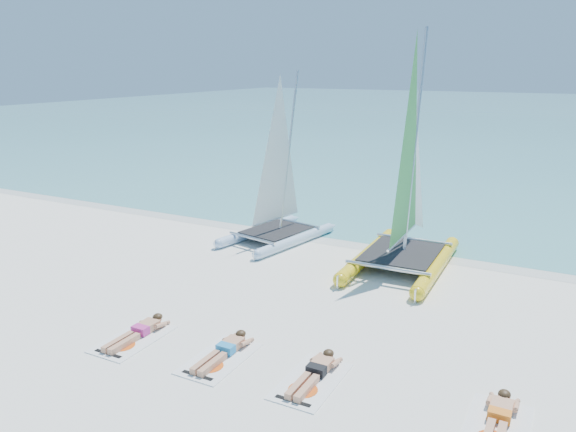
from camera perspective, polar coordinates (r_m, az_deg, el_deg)
name	(u,v)px	position (r m, az deg, el deg)	size (l,w,h in m)	color
ground	(286,302)	(14.36, -0.20, -8.77)	(140.00, 140.00, 0.00)	white
sea	(529,114)	(75.07, 23.29, 9.47)	(140.00, 115.00, 0.01)	#75C4C3
wet_sand_strip	(362,243)	(19.08, 7.57, -2.75)	(140.00, 1.40, 0.01)	silver
catamaran_blue	(278,190)	(18.88, -1.05, 2.66)	(2.85, 4.60, 5.84)	#BBDDF5
catamaran_yellow	(410,190)	(17.01, 12.27, 2.65)	(2.61, 5.62, 7.12)	yellow
towel_a	(133,339)	(13.02, -15.43, -11.95)	(1.00, 1.85, 0.02)	white
sunbather_a	(139,331)	(13.09, -14.88, -11.21)	(0.37, 1.73, 0.26)	tan
towel_b	(220,358)	(11.91, -6.96, -14.18)	(1.00, 1.85, 0.02)	white
sunbather_b	(225,350)	(11.99, -6.45, -13.34)	(0.37, 1.73, 0.26)	tan
towel_c	(311,381)	(11.10, 2.35, -16.42)	(1.00, 1.85, 0.02)	white
sunbather_c	(315,371)	(11.19, 2.80, -15.48)	(0.37, 1.73, 0.26)	tan
towel_d	(497,429)	(10.47, 20.43, -19.62)	(1.00, 1.85, 0.02)	white
sunbather_d	(499,417)	(10.57, 20.64, -18.57)	(0.37, 1.73, 0.26)	tan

